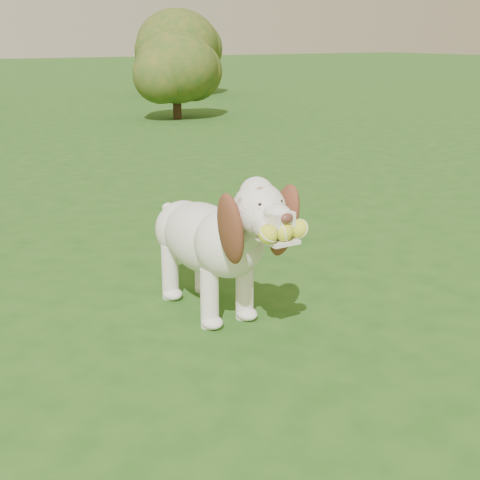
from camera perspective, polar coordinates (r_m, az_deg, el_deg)
ground at (r=3.48m, az=-11.44°, el=-5.95°), size 80.00×80.00×0.00m
dog at (r=3.24m, az=-2.19°, el=0.33°), size 0.41×1.17×0.77m
shrub_d at (r=11.36m, az=-5.47°, el=14.43°), size 1.37×1.37×1.42m
shrub_f at (r=15.98m, az=-5.38°, el=16.27°), size 1.88×1.88×1.94m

